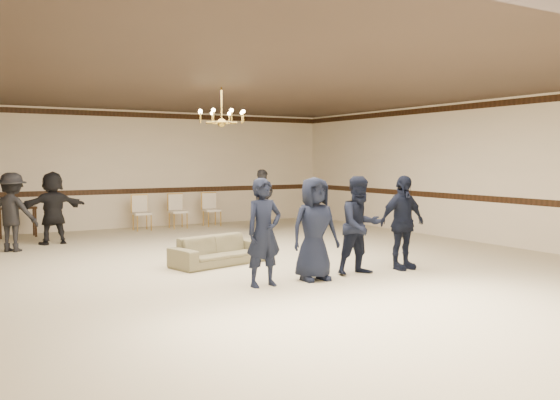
{
  "coord_description": "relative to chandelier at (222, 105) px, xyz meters",
  "views": [
    {
      "loc": [
        -4.7,
        -9.09,
        1.9
      ],
      "look_at": [
        0.37,
        -0.5,
        1.2
      ],
      "focal_mm": 38.35,
      "sensor_mm": 36.0,
      "label": 1
    }
  ],
  "objects": [
    {
      "name": "room",
      "position": [
        0.0,
        -1.0,
        -1.28
      ],
      "size": [
        12.01,
        14.01,
        3.21
      ],
      "color": "#B8AD8E",
      "rests_on": "ground"
    },
    {
      "name": "crown_molding",
      "position": [
        0.0,
        5.99,
        0.21
      ],
      "size": [
        12.0,
        0.02,
        0.14
      ],
      "primitive_type": "cube",
      "color": "black",
      "rests_on": "wall_back"
    },
    {
      "name": "adult_right",
      "position": [
        2.75,
        3.38,
        -2.07
      ],
      "size": [
        0.63,
        0.46,
        1.61
      ],
      "primitive_type": "imported",
      "rotation": [
        0.0,
        0.0,
        0.14
      ],
      "color": "black",
      "rests_on": "floor"
    },
    {
      "name": "console_table",
      "position": [
        -2.89,
        5.41,
        -2.51
      ],
      "size": [
        0.89,
        0.4,
        0.74
      ],
      "primitive_type": "cube",
      "rotation": [
        0.0,
        0.0,
        -0.04
      ],
      "color": "black",
      "rests_on": "floor"
    },
    {
      "name": "adult_left",
      "position": [
        -3.25,
        3.08,
        -2.07
      ],
      "size": [
        1.19,
        1.09,
        1.61
      ],
      "primitive_type": "imported",
      "rotation": [
        0.0,
        0.0,
        2.52
      ],
      "color": "black",
      "rests_on": "floor"
    },
    {
      "name": "boy_c",
      "position": [
        1.35,
        -2.42,
        -2.07
      ],
      "size": [
        0.81,
        0.65,
        1.61
      ],
      "primitive_type": "imported",
      "rotation": [
        0.0,
        0.0,
        -0.05
      ],
      "color": "black",
      "rests_on": "floor"
    },
    {
      "name": "boy_b",
      "position": [
        0.45,
        -2.42,
        -2.07
      ],
      "size": [
        0.83,
        0.58,
        1.61
      ],
      "primitive_type": "imported",
      "rotation": [
        0.0,
        0.0,
        -0.09
      ],
      "color": "black",
      "rests_on": "floor"
    },
    {
      "name": "boy_d",
      "position": [
        2.25,
        -2.42,
        -2.07
      ],
      "size": [
        0.95,
        0.41,
        1.61
      ],
      "primitive_type": "imported",
      "rotation": [
        0.0,
        0.0,
        0.02
      ],
      "color": "black",
      "rests_on": "floor"
    },
    {
      "name": "boy_a",
      "position": [
        -0.45,
        -2.42,
        -2.07
      ],
      "size": [
        0.61,
        0.42,
        1.61
      ],
      "primitive_type": "imported",
      "rotation": [
        0.0,
        0.0,
        0.06
      ],
      "color": "black",
      "rests_on": "floor"
    },
    {
      "name": "adult_mid",
      "position": [
        -2.35,
        3.78,
        -2.07
      ],
      "size": [
        1.53,
        0.62,
        1.61
      ],
      "primitive_type": "imported",
      "rotation": [
        0.0,
        0.0,
        3.24
      ],
      "color": "black",
      "rests_on": "floor"
    },
    {
      "name": "banquet_chair_left",
      "position": [
        0.11,
        5.21,
        -2.41
      ],
      "size": [
        0.48,
        0.48,
        0.92
      ],
      "primitive_type": null,
      "rotation": [
        0.0,
        0.0,
        -0.07
      ],
      "color": "beige",
      "rests_on": "floor"
    },
    {
      "name": "banquet_chair_right",
      "position": [
        2.11,
        5.21,
        -2.41
      ],
      "size": [
        0.49,
        0.49,
        0.92
      ],
      "primitive_type": null,
      "rotation": [
        0.0,
        0.0,
        -0.1
      ],
      "color": "beige",
      "rests_on": "floor"
    },
    {
      "name": "chair_rail",
      "position": [
        0.0,
        5.99,
        -1.88
      ],
      "size": [
        12.0,
        0.02,
        0.14
      ],
      "primitive_type": "cube",
      "color": "black",
      "rests_on": "wall_back"
    },
    {
      "name": "banquet_chair_mid",
      "position": [
        1.11,
        5.21,
        -2.41
      ],
      "size": [
        0.45,
        0.45,
        0.92
      ],
      "primitive_type": null,
      "rotation": [
        0.0,
        0.0,
        0.01
      ],
      "color": "beige",
      "rests_on": "floor"
    },
    {
      "name": "settee",
      "position": [
        -0.28,
        -0.43,
        -2.62
      ],
      "size": [
        1.86,
        1.07,
        0.51
      ],
      "primitive_type": "imported",
      "rotation": [
        0.0,
        0.0,
        0.23
      ],
      "color": "#6A6546",
      "rests_on": "floor"
    },
    {
      "name": "chandelier",
      "position": [
        0.0,
        0.0,
        0.0
      ],
      "size": [
        0.94,
        0.94,
        0.89
      ],
      "primitive_type": null,
      "color": "#B08E38",
      "rests_on": "ceiling"
    }
  ]
}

